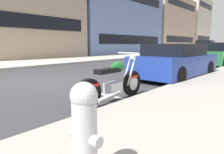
{
  "coord_description": "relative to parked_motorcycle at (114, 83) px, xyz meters",
  "views": [
    {
      "loc": [
        -3.85,
        -6.71,
        1.32
      ],
      "look_at": [
        -0.28,
        -3.66,
        0.56
      ],
      "focal_mm": 32.6,
      "sensor_mm": 36.0,
      "label": 1
    }
  ],
  "objects": [
    {
      "name": "fire_hydrant",
      "position": [
        -2.39,
        -1.68,
        0.17
      ],
      "size": [
        0.24,
        0.36,
        0.87
      ],
      "color": "#B7B7BC",
      "rests_on": "sidewalk_near_curb"
    },
    {
      "name": "townhouse_near_left",
      "position": [
        19.08,
        17.25,
        3.91
      ],
      "size": [
        15.67,
        9.4,
        8.69
      ],
      "color": "#6B84B2",
      "rests_on": "ground"
    },
    {
      "name": "parked_car_mid_block",
      "position": [
        4.25,
        0.36,
        0.22
      ],
      "size": [
        4.32,
        1.99,
        1.34
      ],
      "rotation": [
        0.0,
        0.0,
        -0.04
      ],
      "color": "navy",
      "rests_on": "ground"
    },
    {
      "name": "car_opposite_curb",
      "position": [
        20.02,
        6.95,
        0.24
      ],
      "size": [
        4.6,
        1.93,
        1.38
      ],
      "rotation": [
        0.0,
        0.0,
        3.14
      ],
      "color": "navy",
      "rests_on": "ground"
    },
    {
      "name": "townhouse_corner_block",
      "position": [
        35.01,
        17.14,
        4.65
      ],
      "size": [
        14.75,
        9.18,
        10.17
      ],
      "color": "tan",
      "rests_on": "ground"
    },
    {
      "name": "crossing_truck",
      "position": [
        26.5,
        4.96,
        0.44
      ],
      "size": [
        2.17,
        5.41,
        1.85
      ],
      "rotation": [
        0.0,
        0.0,
        1.6
      ],
      "color": "#B7B7BC",
      "rests_on": "ground"
    },
    {
      "name": "sidewalk_far_curb",
      "position": [
        12.34,
        10.29,
        -0.36
      ],
      "size": [
        120.0,
        5.0,
        0.14
      ],
      "primitive_type": "cube",
      "color": "#ADA89E",
      "rests_on": "ground"
    },
    {
      "name": "ground_plane",
      "position": [
        0.34,
        3.76,
        -0.43
      ],
      "size": [
        260.0,
        260.0,
        0.0
      ],
      "primitive_type": "plane",
      "color": "#333335"
    },
    {
      "name": "parking_stall_stripe",
      "position": [
        0.34,
        0.33,
        -0.43
      ],
      "size": [
        0.12,
        2.2,
        0.01
      ],
      "primitive_type": "cube",
      "color": "silver",
      "rests_on": "ground"
    },
    {
      "name": "parked_motorcycle",
      "position": [
        0.0,
        0.0,
        0.0
      ],
      "size": [
        2.2,
        0.62,
        1.12
      ],
      "rotation": [
        0.0,
        0.0,
        0.02
      ],
      "color": "black",
      "rests_on": "ground"
    },
    {
      "name": "parked_car_at_intersection",
      "position": [
        10.44,
        0.59,
        0.23
      ],
      "size": [
        4.22,
        2.0,
        1.42
      ],
      "rotation": [
        0.0,
        0.0,
        0.06
      ],
      "color": "#236638",
      "rests_on": "ground"
    },
    {
      "name": "townhouse_mid_block",
      "position": [
        48.78,
        18.25,
        5.7
      ],
      "size": [
        10.79,
        11.4,
        12.26
      ],
      "color": "beige",
      "rests_on": "ground"
    }
  ]
}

